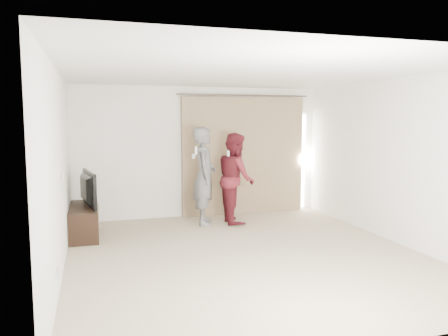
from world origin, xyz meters
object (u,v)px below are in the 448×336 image
Objects in this scene: tv at (83,189)px; tv_console at (84,221)px; person_woman at (236,178)px; person_man at (204,176)px.

tv_console is at bearing -0.00° from tv.
person_woman is (2.75, 0.19, 0.06)m from tv.
tv_console is 0.77× the size of person_woman.
tv is 2.17m from person_man.
person_woman reaches higher than tv.
tv_console is 2.26m from person_man.
person_woman is (0.60, -0.04, -0.05)m from person_man.
person_woman is at bearing -3.66° from person_man.
person_man reaches higher than tv_console.
person_man reaches higher than person_woman.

